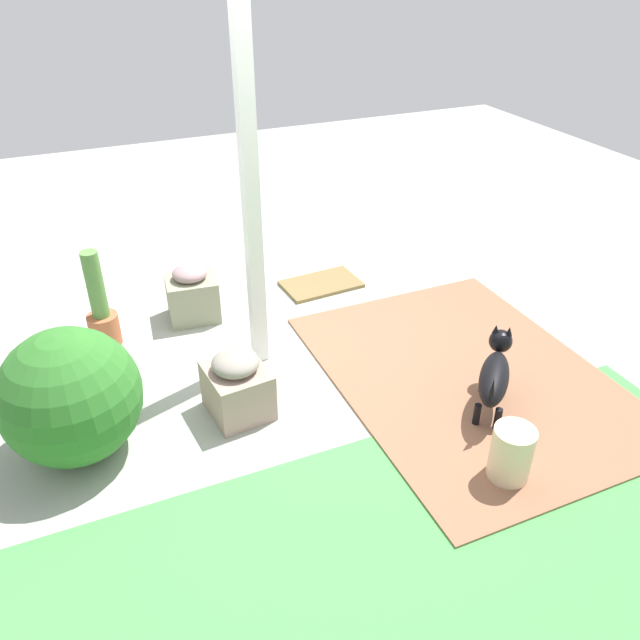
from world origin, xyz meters
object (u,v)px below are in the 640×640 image
at_px(porch_pillar, 251,198).
at_px(round_shrub, 70,397).
at_px(ceramic_urn, 511,454).
at_px(terracotta_pot_tall, 101,313).
at_px(doormat, 321,284).
at_px(stone_planter_nearest, 192,294).
at_px(stone_planter_mid, 237,385).
at_px(dog, 495,373).

xyz_separation_m(porch_pillar, round_shrub, (1.30, 0.50, -0.83)).
bearing_deg(round_shrub, ceramic_urn, 151.50).
xyz_separation_m(terracotta_pot_tall, doormat, (-1.87, -0.20, -0.26)).
xyz_separation_m(porch_pillar, ceramic_urn, (-0.92, 1.70, -1.06)).
relative_size(porch_pillar, stone_planter_nearest, 5.35).
height_order(round_shrub, ceramic_urn, round_shrub).
relative_size(stone_planter_mid, terracotta_pot_tall, 0.59).
height_order(terracotta_pot_tall, ceramic_urn, terracotta_pot_tall).
relative_size(stone_planter_nearest, round_shrub, 0.57).
distance_m(stone_planter_nearest, terracotta_pot_tall, 0.72).
bearing_deg(porch_pillar, round_shrub, 21.03).
bearing_deg(ceramic_urn, terracotta_pot_tall, -50.39).
relative_size(stone_planter_mid, dog, 0.78).
relative_size(ceramic_urn, doormat, 0.53).
bearing_deg(porch_pillar, terracotta_pot_tall, -31.99).
height_order(round_shrub, doormat, round_shrub).
bearing_deg(ceramic_urn, stone_planter_mid, -43.38).
relative_size(dog, ceramic_urn, 1.66).
distance_m(stone_planter_mid, doormat, 1.81).
height_order(terracotta_pot_tall, dog, terracotta_pot_tall).
xyz_separation_m(stone_planter_nearest, dog, (-1.52, 1.90, 0.06)).
distance_m(porch_pillar, round_shrub, 1.62).
relative_size(stone_planter_mid, doormat, 0.68).
height_order(porch_pillar, terracotta_pot_tall, porch_pillar).
height_order(stone_planter_nearest, ceramic_urn, stone_planter_nearest).
bearing_deg(stone_planter_nearest, porch_pillar, 112.06).
bearing_deg(stone_planter_nearest, terracotta_pot_tall, 9.78).
relative_size(stone_planter_nearest, ceramic_urn, 1.31).
bearing_deg(round_shrub, dog, 165.68).
distance_m(terracotta_pot_tall, dog, 2.85).
relative_size(stone_planter_mid, round_shrub, 0.56).
bearing_deg(ceramic_urn, porch_pillar, -61.64).
relative_size(porch_pillar, ceramic_urn, 7.02).
height_order(dog, ceramic_urn, dog).
relative_size(terracotta_pot_tall, doormat, 1.16).
xyz_separation_m(stone_planter_nearest, stone_planter_mid, (0.02, 1.28, -0.00)).
height_order(stone_planter_nearest, terracotta_pot_tall, terracotta_pot_tall).
xyz_separation_m(stone_planter_nearest, terracotta_pot_tall, (0.71, 0.12, 0.06)).
bearing_deg(terracotta_pot_tall, round_shrub, 75.92).
bearing_deg(doormat, round_shrub, 31.79).
distance_m(round_shrub, terracotta_pot_tall, 1.18).
xyz_separation_m(stone_planter_nearest, round_shrub, (0.99, 1.26, 0.20)).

